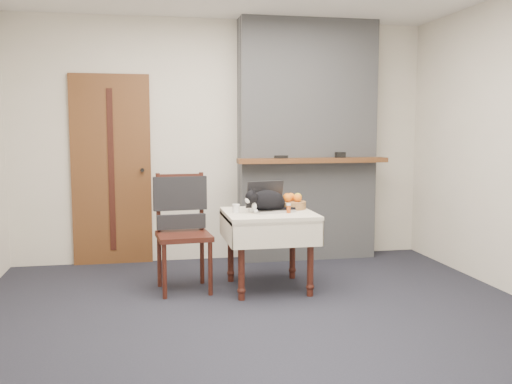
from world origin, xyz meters
The scene contains 12 objects.
ground centered at (0.00, 0.00, 0.00)m, with size 4.50×4.50×0.00m, color black.
room_shell centered at (0.00, 0.46, 1.76)m, with size 4.52×4.01×2.61m.
door centered at (-1.20, 1.97, 1.00)m, with size 0.82×0.10×2.00m.
chimney centered at (0.90, 1.85, 1.30)m, with size 1.62×0.48×2.60m.
side_table centered at (0.22, 0.71, 0.59)m, with size 0.78×0.78×0.70m.
laptop centered at (0.23, 0.76, 0.77)m, with size 0.42×0.38×0.27m.
cat centered at (0.21, 0.70, 0.80)m, with size 0.47×0.26×0.22m.
cream_jar centered at (-0.08, 0.70, 0.74)m, with size 0.07×0.07×0.08m, color white.
pill_bottle centered at (0.37, 0.60, 0.74)m, with size 0.04×0.04×0.08m.
fruit_basket centered at (0.47, 0.84, 0.76)m, with size 0.25×0.25×0.14m.
desk_clutter centered at (0.37, 0.74, 0.70)m, with size 0.13×0.01×0.01m, color black.
chair centered at (-0.54, 0.89, 0.66)m, with size 0.51×0.50×1.04m.
Camera 1 is at (-0.86, -4.19, 1.44)m, focal length 40.00 mm.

